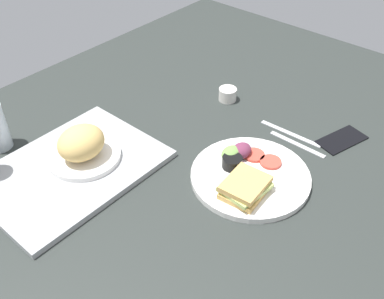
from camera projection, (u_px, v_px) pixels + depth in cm
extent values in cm
cube|color=#282D2B|center=(196.00, 174.00, 115.91)|extent=(190.00, 150.00, 3.00)
cube|color=#9EA0A3|center=(71.00, 169.00, 113.99)|extent=(45.03, 33.04, 1.60)
cylinder|color=white|center=(84.00, 156.00, 115.71)|extent=(19.09, 19.09, 1.40)
ellipsoid|color=#DBB266|center=(81.00, 143.00, 112.05)|extent=(12.54, 10.83, 8.55)
cylinder|color=white|center=(250.00, 176.00, 111.83)|extent=(30.29, 30.29, 1.60)
cube|color=tan|center=(246.00, 190.00, 105.96)|extent=(11.90, 10.13, 1.40)
cube|color=#B2C66B|center=(246.00, 186.00, 105.20)|extent=(11.69, 9.86, 1.00)
cube|color=tan|center=(246.00, 183.00, 104.44)|extent=(11.71, 9.89, 1.40)
cylinder|color=#D14738|center=(271.00, 162.00, 114.29)|extent=(5.60, 5.60, 0.80)
cylinder|color=#D14738|center=(254.00, 155.00, 116.47)|extent=(5.60, 5.60, 0.80)
cylinder|color=black|center=(232.00, 162.00, 112.60)|extent=(5.20, 5.20, 3.00)
cylinder|color=#EFEACC|center=(232.00, 159.00, 111.90)|extent=(4.26, 4.26, 0.60)
ellipsoid|color=#729E4C|center=(231.00, 154.00, 114.73)|extent=(6.00, 4.80, 3.60)
ellipsoid|color=#6B2D47|center=(241.00, 151.00, 115.71)|extent=(6.00, 4.80, 3.60)
cylinder|color=silver|center=(228.00, 94.00, 139.43)|extent=(5.60, 5.60, 4.00)
cube|color=#B7B7BC|center=(297.00, 144.00, 122.87)|extent=(1.49, 17.01, 0.50)
cube|color=#B7B7BC|center=(290.00, 133.00, 126.64)|extent=(1.97, 19.03, 0.50)
cube|color=black|center=(342.00, 139.00, 124.26)|extent=(15.85, 10.98, 0.80)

